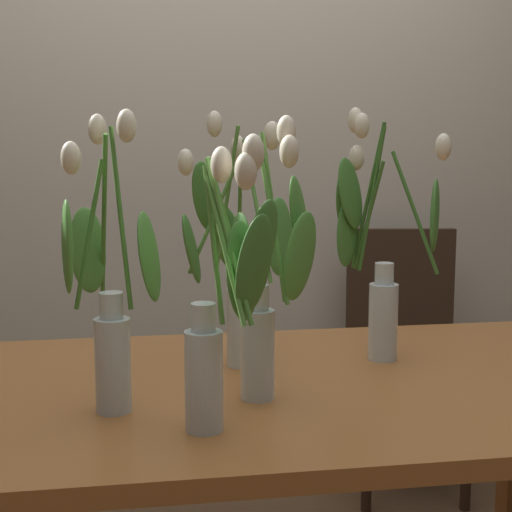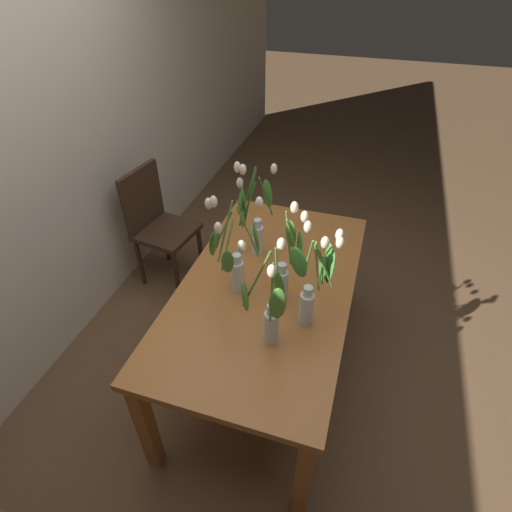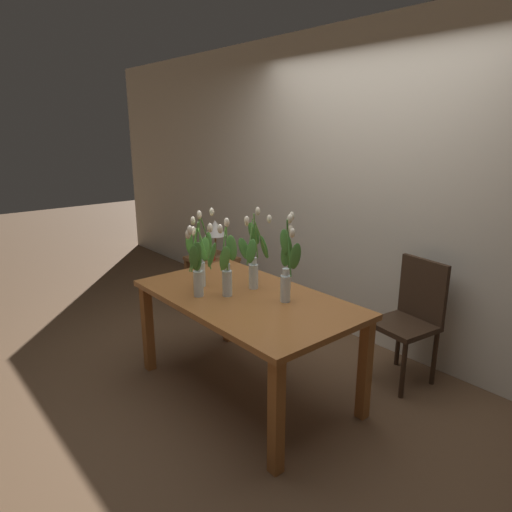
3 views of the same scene
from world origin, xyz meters
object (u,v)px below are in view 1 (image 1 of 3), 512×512
tulip_vase_1 (270,309)px  tulip_vase_4 (234,267)px  dining_table (289,423)px  tulip_vase_3 (225,310)px  tulip_vase_2 (108,304)px  tulip_vase_0 (378,257)px  dining_chair (404,342)px

tulip_vase_1 → tulip_vase_4: bearing=97.6°
dining_table → tulip_vase_4: size_ratio=2.77×
tulip_vase_1 → tulip_vase_3: (-0.11, -0.16, 0.04)m
tulip_vase_2 → tulip_vase_4: tulip_vase_4 is taller
tulip_vase_0 → dining_chair: bearing=65.6°
tulip_vase_0 → tulip_vase_4: 0.34m
tulip_vase_3 → tulip_vase_0: bearing=45.8°
tulip_vase_2 → tulip_vase_4: 0.38m
tulip_vase_0 → tulip_vase_4: bearing=-179.5°
tulip_vase_3 → dining_table: bearing=57.5°
dining_table → tulip_vase_2: bearing=-162.9°
tulip_vase_1 → tulip_vase_3: bearing=-124.4°
dining_table → dining_chair: dining_chair is taller
dining_table → tulip_vase_1: bearing=-119.7°
tulip_vase_2 → tulip_vase_3: size_ratio=1.09×
dining_table → tulip_vase_2: (-0.37, -0.11, 0.30)m
tulip_vase_4 → dining_table: bearing=-57.4°
tulip_vase_0 → tulip_vase_3: size_ratio=1.13×
tulip_vase_3 → tulip_vase_4: (0.07, 0.42, 0.01)m
dining_table → tulip_vase_0: bearing=32.9°
dining_chair → tulip_vase_1: bearing=-121.4°
dining_table → tulip_vase_2: tulip_vase_2 is taller
dining_table → dining_chair: size_ratio=1.72×
tulip_vase_0 → tulip_vase_2: size_ratio=1.04×
tulip_vase_3 → dining_chair: tulip_vase_3 is taller
tulip_vase_0 → tulip_vase_2: (-0.61, -0.27, -0.04)m
tulip_vase_4 → tulip_vase_0: bearing=0.5°
tulip_vase_0 → tulip_vase_2: 0.67m
tulip_vase_4 → dining_chair: size_ratio=0.62×
tulip_vase_1 → tulip_vase_2: bearing=-179.2°
tulip_vase_0 → tulip_vase_3: tulip_vase_0 is taller
dining_table → tulip_vase_4: bearing=122.6°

